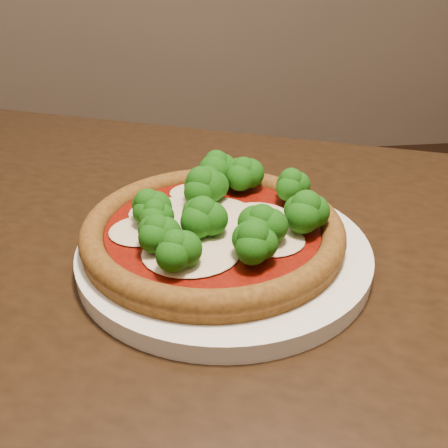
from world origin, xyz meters
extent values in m
cube|color=black|center=(0.13, -0.22, 0.73)|extent=(1.46, 1.23, 0.04)
cylinder|color=black|center=(-0.25, 0.33, 0.35)|extent=(0.06, 0.06, 0.71)
cylinder|color=white|center=(0.07, -0.14, 0.76)|extent=(0.28, 0.28, 0.02)
cylinder|color=brown|center=(0.06, -0.14, 0.77)|extent=(0.25, 0.25, 0.01)
torus|color=brown|center=(0.06, -0.14, 0.78)|extent=(0.25, 0.25, 0.02)
cylinder|color=maroon|center=(0.06, -0.14, 0.78)|extent=(0.21, 0.21, 0.00)
ellipsoid|color=beige|center=(0.05, -0.06, 0.78)|extent=(0.05, 0.05, 0.00)
ellipsoid|color=beige|center=(0.04, -0.18, 0.78)|extent=(0.09, 0.08, 0.01)
ellipsoid|color=beige|center=(0.11, -0.17, 0.78)|extent=(0.06, 0.06, 0.01)
ellipsoid|color=beige|center=(0.02, -0.10, 0.78)|extent=(0.07, 0.07, 0.01)
ellipsoid|color=beige|center=(0.06, -0.12, 0.78)|extent=(0.11, 0.10, 0.01)
ellipsoid|color=beige|center=(0.10, -0.13, 0.78)|extent=(0.07, 0.06, 0.01)
ellipsoid|color=beige|center=(-0.01, -0.14, 0.78)|extent=(0.07, 0.06, 0.01)
ellipsoid|color=#1B7011|center=(0.09, -0.20, 0.81)|extent=(0.05, 0.05, 0.04)
ellipsoid|color=#1B7011|center=(0.02, -0.20, 0.81)|extent=(0.04, 0.04, 0.04)
ellipsoid|color=#1B7011|center=(0.15, -0.09, 0.81)|extent=(0.04, 0.04, 0.04)
ellipsoid|color=#1B7011|center=(0.05, -0.15, 0.81)|extent=(0.05, 0.05, 0.04)
ellipsoid|color=#1B7011|center=(0.00, -0.13, 0.81)|extent=(0.04, 0.04, 0.04)
ellipsoid|color=#1B7011|center=(0.05, -0.09, 0.81)|extent=(0.05, 0.05, 0.04)
ellipsoid|color=#1B7011|center=(0.15, -0.16, 0.81)|extent=(0.05, 0.05, 0.04)
ellipsoid|color=#1B7011|center=(0.01, -0.17, 0.80)|extent=(0.04, 0.04, 0.03)
ellipsoid|color=#1B7011|center=(0.06, -0.08, 0.81)|extent=(0.05, 0.05, 0.04)
ellipsoid|color=#1B7011|center=(0.10, -0.17, 0.81)|extent=(0.05, 0.05, 0.04)
ellipsoid|color=#1B7011|center=(0.07, -0.04, 0.81)|extent=(0.05, 0.05, 0.04)
ellipsoid|color=#1B7011|center=(0.10, -0.06, 0.81)|extent=(0.05, 0.05, 0.04)
ellipsoid|color=#1B7011|center=(0.01, -0.14, 0.80)|extent=(0.04, 0.04, 0.03)
camera|label=1|loc=(0.02, -0.55, 1.02)|focal=40.00mm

